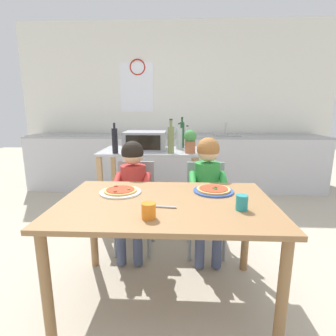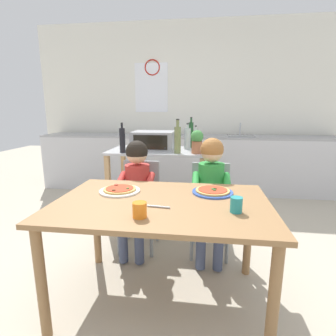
% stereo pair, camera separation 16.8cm
% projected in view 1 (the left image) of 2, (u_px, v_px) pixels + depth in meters
% --- Properties ---
extents(ground_plane, '(11.99, 11.99, 0.00)m').
position_uv_depth(ground_plane, '(172.00, 225.00, 3.02)').
color(ground_plane, '#B7AD99').
extents(back_wall_tiled, '(5.25, 0.14, 2.70)m').
position_uv_depth(back_wall_tiled, '(175.00, 106.00, 4.53)').
color(back_wall_tiled, white).
rests_on(back_wall_tiled, ground).
extents(kitchen_counter, '(4.72, 0.60, 1.09)m').
position_uv_depth(kitchen_counter, '(175.00, 162.00, 4.33)').
color(kitchen_counter, silver).
rests_on(kitchen_counter, ground).
extents(kitchen_island_cart, '(1.06, 0.63, 0.86)m').
position_uv_depth(kitchen_island_cart, '(151.00, 175.00, 2.96)').
color(kitchen_island_cart, '#B7BABF').
rests_on(kitchen_island_cart, ground).
extents(toaster_oven, '(0.45, 0.36, 0.20)m').
position_uv_depth(toaster_oven, '(145.00, 141.00, 2.90)').
color(toaster_oven, '#999BA0').
rests_on(toaster_oven, kitchen_island_cart).
extents(bottle_brown_beer, '(0.07, 0.07, 0.34)m').
position_uv_depth(bottle_brown_beer, '(171.00, 139.00, 2.66)').
color(bottle_brown_beer, olive).
rests_on(bottle_brown_beer, kitchen_island_cart).
extents(bottle_tall_green_wine, '(0.05, 0.05, 0.26)m').
position_uv_depth(bottle_tall_green_wine, '(187.00, 140.00, 2.92)').
color(bottle_tall_green_wine, '#ADB7B2').
rests_on(bottle_tall_green_wine, kitchen_island_cart).
extents(bottle_slim_sauce, '(0.05, 0.05, 0.35)m').
position_uv_depth(bottle_slim_sauce, '(182.00, 134.00, 3.06)').
color(bottle_slim_sauce, '#1E4723').
rests_on(bottle_slim_sauce, kitchen_island_cart).
extents(bottle_clear_vinegar, '(0.07, 0.07, 0.29)m').
position_uv_depth(bottle_clear_vinegar, '(179.00, 138.00, 2.95)').
color(bottle_clear_vinegar, '#ADB7B2').
rests_on(bottle_clear_vinegar, kitchen_island_cart).
extents(bottle_dark_olive_oil, '(0.06, 0.06, 0.31)m').
position_uv_depth(bottle_dark_olive_oil, '(115.00, 140.00, 2.65)').
color(bottle_dark_olive_oil, black).
rests_on(bottle_dark_olive_oil, kitchen_island_cart).
extents(potted_herb_plant, '(0.13, 0.13, 0.24)m').
position_uv_depth(potted_herb_plant, '(190.00, 141.00, 2.67)').
color(potted_herb_plant, '#9E5B3D').
rests_on(potted_herb_plant, kitchen_island_cart).
extents(dining_table, '(1.37, 0.90, 0.73)m').
position_uv_depth(dining_table, '(166.00, 215.00, 1.71)').
color(dining_table, olive).
rests_on(dining_table, ground).
extents(dining_chair_left, '(0.36, 0.36, 0.81)m').
position_uv_depth(dining_chair_left, '(135.00, 199.00, 2.46)').
color(dining_chair_left, gray).
rests_on(dining_chair_left, ground).
extents(dining_chair_right, '(0.36, 0.36, 0.81)m').
position_uv_depth(dining_chair_right, '(206.00, 200.00, 2.42)').
color(dining_chair_right, gray).
rests_on(dining_chair_right, ground).
extents(child_in_red_shirt, '(0.32, 0.42, 1.01)m').
position_uv_depth(child_in_red_shirt, '(132.00, 184.00, 2.30)').
color(child_in_red_shirt, '#424C6B').
rests_on(child_in_red_shirt, ground).
extents(child_in_green_shirt, '(0.32, 0.42, 1.05)m').
position_uv_depth(child_in_green_shirt, '(208.00, 183.00, 2.26)').
color(child_in_green_shirt, '#424C6B').
rests_on(child_in_green_shirt, ground).
extents(pizza_plate_white, '(0.29, 0.29, 0.03)m').
position_uv_depth(pizza_plate_white, '(120.00, 191.00, 1.85)').
color(pizza_plate_white, white).
rests_on(pizza_plate_white, dining_table).
extents(pizza_plate_blue_rimmed, '(0.28, 0.28, 0.03)m').
position_uv_depth(pizza_plate_blue_rimmed, '(213.00, 190.00, 1.87)').
color(pizza_plate_blue_rimmed, '#3356B7').
rests_on(pizza_plate_blue_rimmed, dining_table).
extents(drinking_cup_orange, '(0.08, 0.08, 0.09)m').
position_uv_depth(drinking_cup_orange, '(149.00, 211.00, 1.42)').
color(drinking_cup_orange, orange).
rests_on(drinking_cup_orange, dining_table).
extents(drinking_cup_teal, '(0.07, 0.07, 0.09)m').
position_uv_depth(drinking_cup_teal, '(242.00, 203.00, 1.53)').
color(drinking_cup_teal, teal).
rests_on(drinking_cup_teal, dining_table).
extents(serving_spoon, '(0.14, 0.03, 0.01)m').
position_uv_depth(serving_spoon, '(165.00, 207.00, 1.57)').
color(serving_spoon, '#B7BABF').
rests_on(serving_spoon, dining_table).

